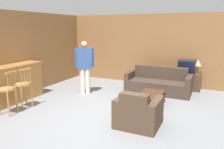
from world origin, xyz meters
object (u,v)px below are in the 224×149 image
coffee_table (151,95)px  tv (187,67)px  bar_chair_near (8,92)px  armchair_near (138,113)px  table_lamp (198,63)px  bar_chair_mid (23,87)px  couch_far (158,84)px  tv_unit (186,81)px  person_by_window (85,65)px

coffee_table → tv: tv is taller
bar_chair_near → armchair_near: bar_chair_near is taller
armchair_near → table_lamp: bearing=75.2°
bar_chair_mid → armchair_near: (3.11, 0.20, -0.27)m
couch_far → tv: bearing=44.2°
bar_chair_near → tv_unit: bar_chair_near is taller
armchair_near → table_lamp: table_lamp is taller
couch_far → table_lamp: bearing=34.1°
bar_chair_mid → table_lamp: size_ratio=2.20×
tv_unit → tv: (-0.00, -0.00, 0.51)m
bar_chair_mid → couch_far: size_ratio=0.52×
bar_chair_mid → tv: size_ratio=1.94×
tv_unit → tv: tv is taller
couch_far → person_by_window: (-2.11, -1.15, 0.66)m
bar_chair_near → bar_chair_mid: 0.49m
tv_unit → table_lamp: (0.34, 0.00, 0.65)m
armchair_near → coffee_table: (-0.06, 1.31, 0.02)m
bar_chair_near → table_lamp: 5.81m
armchair_near → tv: (0.58, 3.48, 0.51)m
bar_chair_near → tv: bearing=48.5°
bar_chair_mid → tv_unit: size_ratio=1.11×
bar_chair_mid → coffee_table: bearing=26.3°
bar_chair_mid → armchair_near: bar_chair_mid is taller
bar_chair_near → couch_far: 4.50m
armchair_near → person_by_window: person_by_window is taller
table_lamp → person_by_window: bearing=-149.5°
tv → tv_unit: bearing=90.0°
tv → couch_far: bearing=-135.8°
coffee_table → armchair_near: bearing=-87.2°
coffee_table → person_by_window: person_by_window is taller
bar_chair_near → table_lamp: size_ratio=2.20×
bar_chair_near → tv_unit: 5.58m
tv_unit → bar_chair_near: bearing=-131.5°
tv → table_lamp: table_lamp is taller
couch_far → bar_chair_near: bearing=-130.5°
bar_chair_near → table_lamp: bearing=46.0°
bar_chair_near → tv: 5.57m
armchair_near → tv_unit: (0.58, 3.49, -0.01)m
bar_chair_near → coffee_table: bearing=33.2°
bar_chair_near → tv: (3.69, 4.17, 0.23)m
coffee_table → table_lamp: 2.47m
person_by_window → bar_chair_near: bearing=-109.4°
armchair_near → tv_unit: bearing=80.6°
bar_chair_near → couch_far: (2.91, 3.41, -0.28)m
tv_unit → tv: 0.51m
tv → bar_chair_mid: bearing=-135.1°
table_lamp → bar_chair_mid: bearing=-137.6°
table_lamp → couch_far: bearing=-145.9°
armchair_near → person_by_window: bearing=145.7°
tv_unit → table_lamp: bearing=0.0°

